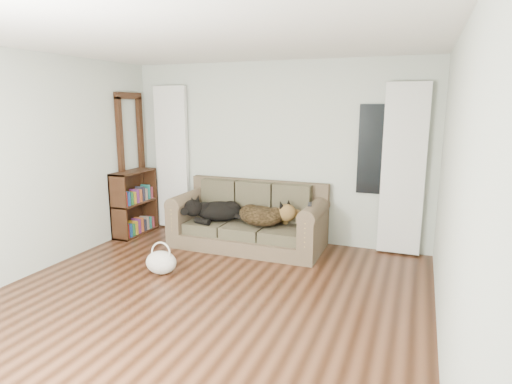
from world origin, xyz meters
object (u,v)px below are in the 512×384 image
(dog_black_lab, at_px, (216,212))
(bookshelf, at_px, (134,203))
(tote_bag, at_px, (161,261))
(sofa, at_px, (248,216))
(dog_shepherd, at_px, (264,215))

(dog_black_lab, relative_size, bookshelf, 0.67)
(tote_bag, xyz_separation_m, bookshelf, (-1.28, 1.24, 0.34))
(sofa, distance_m, tote_bag, 1.46)
(tote_bag, bearing_deg, dog_shepherd, 56.22)
(dog_black_lab, bearing_deg, dog_shepherd, -12.75)
(sofa, bearing_deg, dog_shepherd, -9.76)
(sofa, bearing_deg, bookshelf, -178.01)
(dog_shepherd, distance_m, bookshelf, 2.13)
(sofa, height_order, tote_bag, sofa)
(tote_bag, bearing_deg, dog_black_lab, 84.69)
(dog_black_lab, bearing_deg, tote_bag, -108.28)
(dog_black_lab, bearing_deg, sofa, -7.34)
(dog_black_lab, distance_m, bookshelf, 1.40)
(dog_shepherd, bearing_deg, tote_bag, 69.86)
(dog_black_lab, height_order, bookshelf, bookshelf)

